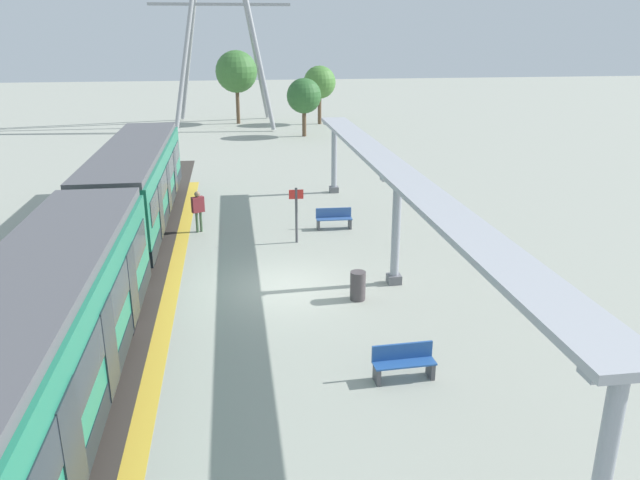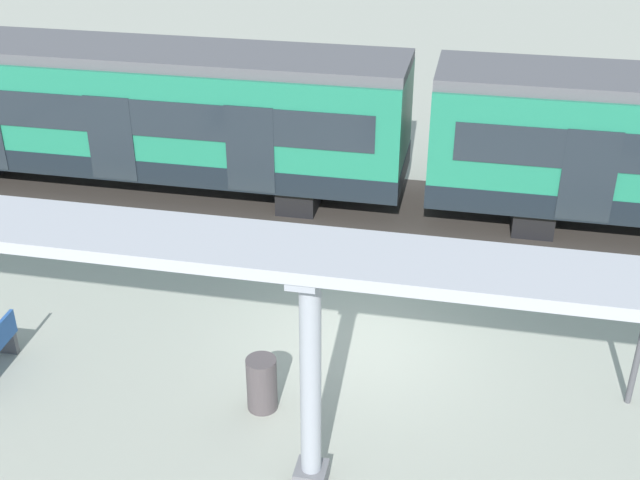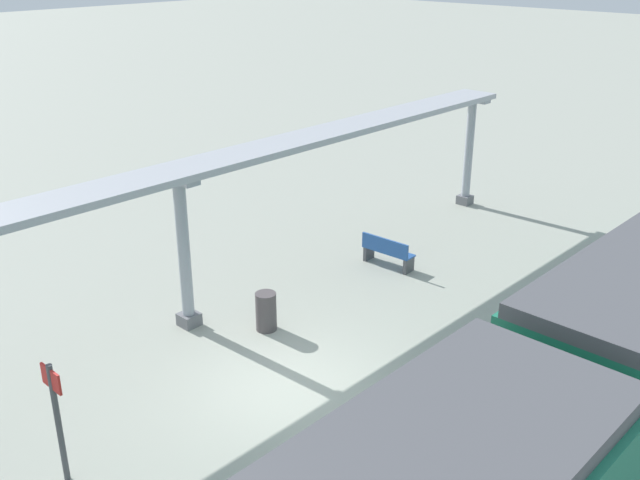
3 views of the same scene
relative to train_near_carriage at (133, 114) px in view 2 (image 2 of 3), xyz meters
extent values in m
plane|color=#9DA093|center=(5.57, 6.54, -1.83)|extent=(176.00, 176.00, 0.00)
cube|color=gold|center=(1.85, 6.54, -1.83)|extent=(0.51, 30.54, 0.01)
cube|color=#38332D|center=(-0.01, 6.54, -1.83)|extent=(3.20, 42.54, 0.01)
cube|color=#1E7657|center=(-0.01, 0.00, 0.11)|extent=(2.60, 13.22, 2.60)
cube|color=black|center=(-0.01, 0.00, -0.92)|extent=(2.63, 13.24, 0.55)
cube|color=#515156|center=(-0.01, 0.00, 1.53)|extent=(2.39, 13.22, 0.24)
cube|color=#1E262D|center=(1.31, 0.00, 0.42)|extent=(0.03, 12.16, 0.84)
cube|color=#1E262D|center=(1.31, 0.00, -0.14)|extent=(0.04, 1.10, 2.00)
cube|color=#1E262D|center=(1.31, 3.30, -0.14)|extent=(0.04, 1.10, 2.00)
cube|color=black|center=(-0.01, 4.23, -1.51)|extent=(2.21, 0.90, 0.64)
cube|color=#1E262D|center=(1.31, 10.51, -0.14)|extent=(0.04, 1.10, 2.00)
cube|color=black|center=(-0.01, 9.59, -1.51)|extent=(2.21, 0.90, 0.64)
cube|color=slate|center=(9.10, 6.37, -1.68)|extent=(0.44, 0.44, 0.30)
cylinder|color=#9499A3|center=(9.10, 6.37, 0.07)|extent=(0.28, 0.28, 3.20)
cube|color=#9499A3|center=(9.10, 6.37, 1.73)|extent=(1.10, 0.36, 0.12)
cube|color=#A8AAB2|center=(9.10, 6.65, 1.87)|extent=(1.20, 24.57, 0.16)
cube|color=#4C4C51|center=(7.16, 0.54, -1.62)|extent=(0.12, 0.40, 0.42)
cylinder|color=#4A4345|center=(7.66, 5.27, -1.37)|extent=(0.48, 0.48, 0.92)
cylinder|color=#4C4C51|center=(6.36, 10.95, -0.73)|extent=(0.10, 0.10, 2.20)
camera|label=1|loc=(4.01, -11.89, 6.11)|focal=34.56mm
camera|label=2|loc=(17.19, 8.17, 6.53)|focal=45.06mm
camera|label=3|loc=(-3.21, 14.99, 6.38)|focal=40.43mm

